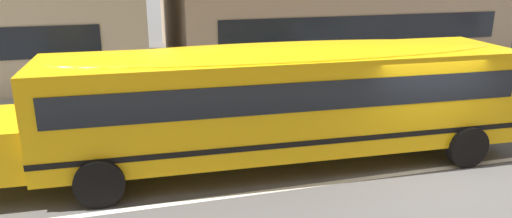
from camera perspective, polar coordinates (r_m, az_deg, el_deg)
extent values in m
plane|color=#54514F|center=(11.49, 19.57, -7.03)|extent=(400.00, 400.00, 0.00)
cube|color=gray|center=(17.68, 5.87, 2.36)|extent=(120.00, 3.00, 0.01)
cube|color=silver|center=(11.49, 19.57, -7.01)|extent=(110.00, 0.16, 0.01)
cube|color=yellow|center=(10.79, 3.41, 1.18)|extent=(10.71, 2.83, 2.12)
cube|color=black|center=(13.57, 25.68, -1.07)|extent=(0.29, 2.42, 0.35)
cube|color=black|center=(10.69, 3.45, 3.15)|extent=(10.07, 2.85, 0.62)
cube|color=black|center=(10.98, 3.35, -1.97)|extent=(10.73, 2.87, 0.12)
ellipsoid|color=yellow|center=(10.55, 3.52, 6.73)|extent=(10.27, 2.62, 0.35)
cylinder|color=red|center=(11.72, -14.75, 1.40)|extent=(0.44, 0.44, 0.03)
cylinder|color=black|center=(9.66, -18.31, -8.44)|extent=(0.98, 0.31, 0.97)
cylinder|color=black|center=(11.88, -17.48, -3.48)|extent=(0.98, 0.31, 0.97)
cylinder|color=black|center=(11.93, 24.05, -4.15)|extent=(0.98, 0.31, 0.97)
cylinder|color=black|center=(13.79, 18.12, -0.68)|extent=(0.98, 0.31, 0.97)
cube|color=black|center=(19.98, 13.20, 9.33)|extent=(12.29, 0.04, 1.10)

